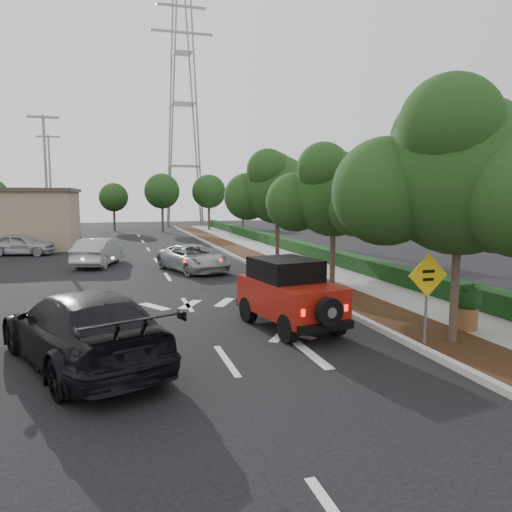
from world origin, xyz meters
name	(u,v)px	position (x,y,z in m)	size (l,w,h in m)	color
ground	(227,361)	(0.00, 0.00, 0.00)	(120.00, 120.00, 0.00)	black
curb	(264,271)	(4.60, 12.00, 0.07)	(0.20, 70.00, 0.15)	#9E9B93
planting_strip	(284,270)	(5.60, 12.00, 0.06)	(1.80, 70.00, 0.12)	black
sidewalk	(320,269)	(7.50, 12.00, 0.06)	(2.00, 70.00, 0.12)	gray
hedge	(346,261)	(8.90, 12.00, 0.40)	(0.80, 70.00, 0.80)	black
transmission_tower	(185,227)	(6.00, 48.00, 0.00)	(7.00, 4.00, 28.00)	slate
street_tree_near	(452,346)	(5.60, -0.50, 0.00)	(3.80, 3.80, 5.92)	black
street_tree_mid	(332,293)	(5.60, 6.50, 0.00)	(3.20, 3.20, 5.32)	black
street_tree_far	(277,269)	(5.60, 13.00, 0.00)	(3.40, 3.40, 5.62)	black
light_pole_a	(50,249)	(-6.50, 26.00, 0.00)	(2.00, 0.22, 9.00)	slate
light_pole_b	(53,236)	(-7.50, 38.00, 0.00)	(2.00, 0.22, 9.00)	slate
red_jeep	(287,293)	(2.28, 2.35, 0.98)	(2.25, 3.94, 1.94)	black
silver_suv_ahead	(194,258)	(1.42, 13.42, 0.64)	(2.14, 4.64, 1.29)	#A0A3A7
black_suv_oncoming	(82,329)	(-3.09, 0.56, 0.83)	(2.32, 5.72, 1.66)	black
silver_sedan_oncoming	(99,252)	(-3.07, 16.73, 0.73)	(1.55, 4.45, 1.47)	#9B9CA2
parked_suv	(21,244)	(-7.77, 22.82, 0.67)	(1.59, 3.94, 1.34)	#A3A6AA
speed_hump_sign	(427,287)	(4.80, -0.53, 1.54)	(1.04, 0.09, 2.22)	slate
terracotta_planter	(467,302)	(6.69, 0.36, 0.86)	(0.74, 0.74, 1.28)	brown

